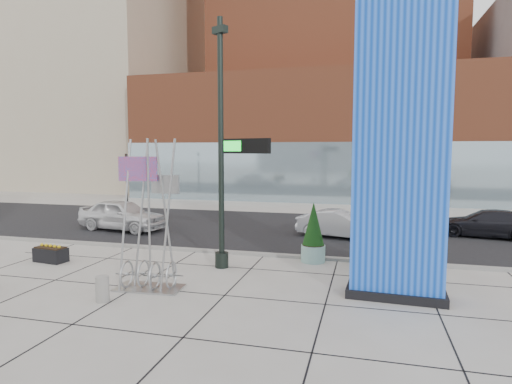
% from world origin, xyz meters
% --- Properties ---
extents(ground, '(160.00, 160.00, 0.00)m').
position_xyz_m(ground, '(0.00, 0.00, 0.00)').
color(ground, '#9E9991').
rests_on(ground, ground).
extents(street_asphalt, '(80.00, 12.00, 0.02)m').
position_xyz_m(street_asphalt, '(0.00, 10.00, 0.01)').
color(street_asphalt, black).
rests_on(street_asphalt, ground).
extents(curb_edge, '(80.00, 0.30, 0.12)m').
position_xyz_m(curb_edge, '(0.00, 4.00, 0.06)').
color(curb_edge, gray).
rests_on(curb_edge, ground).
extents(tower_podium, '(34.00, 10.00, 11.00)m').
position_xyz_m(tower_podium, '(1.00, 27.00, 5.50)').
color(tower_podium, '#A14D2E').
rests_on(tower_podium, ground).
extents(tower_glass_front, '(34.00, 0.60, 5.00)m').
position_xyz_m(tower_glass_front, '(1.00, 22.20, 2.50)').
color(tower_glass_front, '#8CA5B2').
rests_on(tower_glass_front, ground).
extents(building_beige_left, '(18.00, 20.00, 34.00)m').
position_xyz_m(building_beige_left, '(-26.00, 34.00, 17.00)').
color(building_beige_left, tan).
rests_on(building_beige_left, ground).
extents(blue_pylon, '(2.88, 1.41, 9.40)m').
position_xyz_m(blue_pylon, '(5.95, 0.16, 4.54)').
color(blue_pylon, blue).
rests_on(blue_pylon, ground).
extents(lamp_post, '(0.62, 0.50, 9.03)m').
position_xyz_m(lamp_post, '(-0.11, 1.92, 3.70)').
color(lamp_post, black).
rests_on(lamp_post, ground).
extents(public_art_sculpture, '(2.14, 1.17, 4.72)m').
position_xyz_m(public_art_sculpture, '(-1.48, -1.00, 1.24)').
color(public_art_sculpture, '#A9ACAE').
rests_on(public_art_sculpture, ground).
extents(concrete_bollard, '(0.38, 0.38, 0.74)m').
position_xyz_m(concrete_bollard, '(-2.25, -2.36, 0.37)').
color(concrete_bollard, gray).
rests_on(concrete_bollard, ground).
extents(overhead_street_sign, '(2.21, 0.88, 4.79)m').
position_xyz_m(overhead_street_sign, '(0.38, 3.04, 4.11)').
color(overhead_street_sign, black).
rests_on(overhead_street_sign, ground).
extents(round_planter_east, '(0.96, 0.96, 2.40)m').
position_xyz_m(round_planter_east, '(6.45, 3.60, 1.14)').
color(round_planter_east, '#8EBFB5').
rests_on(round_planter_east, ground).
extents(round_planter_mid, '(1.05, 1.05, 2.63)m').
position_xyz_m(round_planter_mid, '(5.20, 3.60, 1.24)').
color(round_planter_mid, '#8EBFB5').
rests_on(round_planter_mid, ground).
extents(round_planter_west, '(0.94, 0.94, 2.36)m').
position_xyz_m(round_planter_west, '(3.08, 3.60, 1.12)').
color(round_planter_west, '#8EBFB5').
rests_on(round_planter_west, ground).
extents(box_planter_north, '(1.35, 0.81, 0.70)m').
position_xyz_m(box_planter_north, '(-6.85, 1.00, 0.32)').
color(box_planter_north, black).
rests_on(box_planter_north, ground).
extents(car_white_west, '(5.13, 2.66, 1.67)m').
position_xyz_m(car_white_west, '(-7.81, 7.59, 0.83)').
color(car_white_west, silver).
rests_on(car_white_west, ground).
extents(car_silver_mid, '(4.33, 2.38, 1.35)m').
position_xyz_m(car_silver_mid, '(3.74, 8.50, 0.68)').
color(car_silver_mid, '#B8BBC0').
rests_on(car_silver_mid, ground).
extents(car_dark_east, '(4.99, 2.75, 1.37)m').
position_xyz_m(car_dark_east, '(10.90, 10.53, 0.68)').
color(car_dark_east, black).
rests_on(car_dark_east, ground).
extents(traffic_signal, '(0.15, 0.18, 4.10)m').
position_xyz_m(traffic_signal, '(-12.00, 15.00, 2.30)').
color(traffic_signal, black).
rests_on(traffic_signal, ground).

